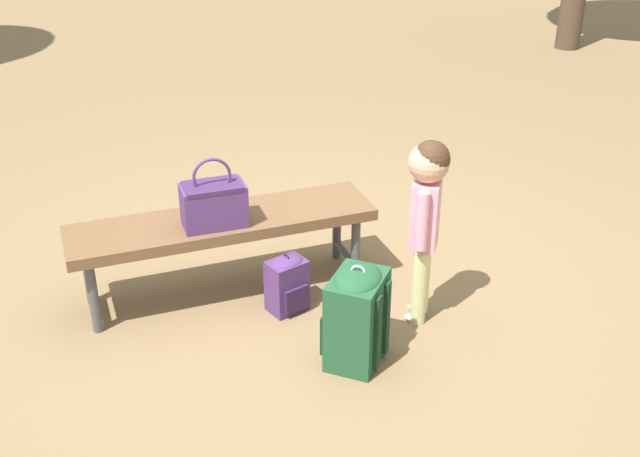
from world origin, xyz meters
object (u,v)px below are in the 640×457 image
park_bench (223,227)px  backpack_small (287,282)px  child_standing (426,204)px  handbag (214,203)px  backpack_large (357,314)px

park_bench → backpack_small: 0.45m
child_standing → backpack_small: bearing=168.7°
park_bench → handbag: 0.20m
handbag → backpack_small: (0.36, -0.13, -0.41)m
child_standing → backpack_large: child_standing is taller
handbag → backpack_large: bearing=-42.0°
child_standing → backpack_small: (-0.67, 0.13, -0.48)m
park_bench → backpack_large: backpack_large is taller
backpack_large → backpack_small: bearing=122.9°
handbag → child_standing: size_ratio=0.38×
park_bench → child_standing: (0.99, -0.34, 0.26)m
handbag → backpack_small: size_ratio=1.11×
handbag → child_standing: child_standing is taller
backpack_large → child_standing: bearing=41.2°
backpack_large → backpack_small: size_ratio=1.57×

